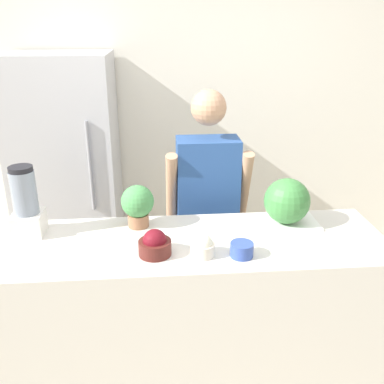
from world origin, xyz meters
The scene contains 11 objects.
wall_back centered at (0.00, 1.95, 1.30)m, with size 8.00×0.06×2.60m.
counter_island centered at (0.00, 0.31, 0.48)m, with size 1.95×0.62×0.96m.
refrigerator centered at (-0.83, 1.56, 0.89)m, with size 0.73×0.70×1.78m.
person centered at (0.14, 0.89, 0.83)m, with size 0.52×0.26×1.62m.
cutting_board centered at (0.49, 0.46, 0.97)m, with size 0.39×0.23×0.01m.
watermelon centered at (0.51, 0.46, 1.09)m, with size 0.24×0.24×0.24m.
bowl_cherries centered at (-0.19, 0.19, 1.01)m, with size 0.15×0.15×0.13m.
bowl_cream centered at (0.03, 0.16, 1.00)m, with size 0.11×0.11×0.11m.
bowl_small_blue centered at (0.21, 0.14, 0.99)m, with size 0.11×0.11×0.07m.
blender centered at (-0.82, 0.45, 1.12)m, with size 0.15×0.15×0.37m.
potted_plant centered at (-0.27, 0.50, 1.09)m, with size 0.17×0.17×0.23m.
Camera 1 is at (-0.16, -1.57, 1.98)m, focal length 40.00 mm.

